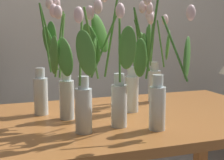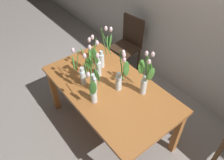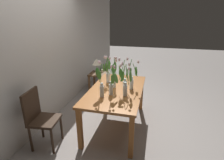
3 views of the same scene
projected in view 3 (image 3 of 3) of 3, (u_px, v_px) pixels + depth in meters
ground_plane at (116, 125)px, 3.37m from camera, size 18.00×18.00×0.00m
room_wall_rear at (44, 51)px, 3.22m from camera, size 9.00×0.10×2.70m
dining_table at (116, 94)px, 3.15m from camera, size 1.60×0.90×0.74m
tulip_vase_0 at (124, 80)px, 2.92m from camera, size 0.19×0.22×0.59m
tulip_vase_1 at (112, 85)px, 2.82m from camera, size 0.12×0.17×0.52m
tulip_vase_2 at (107, 72)px, 3.37m from camera, size 0.22×0.14×0.52m
tulip_vase_3 at (125, 85)px, 2.80m from camera, size 0.17×0.24×0.54m
tulip_vase_4 at (132, 79)px, 3.07m from camera, size 0.22×0.22×0.57m
tulip_vase_5 at (114, 75)px, 3.17m from camera, size 0.15×0.11×0.55m
tulip_vase_6 at (101, 84)px, 2.79m from camera, size 0.15×0.17×0.57m
dining_chair at (39, 116)px, 2.69m from camera, size 0.44×0.44×0.93m
side_table at (99, 77)px, 4.63m from camera, size 0.44×0.44×0.55m
table_lamp at (97, 62)px, 4.45m from camera, size 0.22×0.22×0.40m
pillar_candle at (102, 71)px, 4.67m from camera, size 0.06×0.06×0.07m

